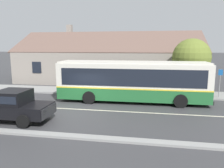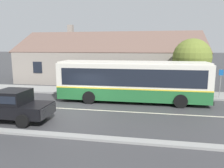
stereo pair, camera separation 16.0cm
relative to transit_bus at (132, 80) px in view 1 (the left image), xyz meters
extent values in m
plane|color=#38383A|center=(-3.44, -2.90, -1.75)|extent=(300.00, 300.00, 0.00)
cube|color=gray|center=(-3.44, 3.10, -1.68)|extent=(60.00, 3.00, 0.15)
cube|color=gray|center=(-3.44, -7.65, -1.69)|extent=(60.00, 0.50, 0.12)
cube|color=beige|center=(-3.44, -2.90, -1.75)|extent=(60.00, 0.16, 0.01)
cube|color=gray|center=(-3.83, 11.33, 0.11)|extent=(21.90, 10.92, 3.73)
cube|color=brown|center=(-3.83, 8.60, 3.26)|extent=(22.50, 5.53, 2.70)
cube|color=brown|center=(-3.83, 14.06, 3.26)|extent=(22.50, 5.53, 2.70)
cube|color=gray|center=(-9.85, 12.42, 5.04)|extent=(0.70, 0.70, 1.20)
cube|color=black|center=(-11.49, 5.84, 0.30)|extent=(1.10, 0.06, 1.30)
cube|color=black|center=(-6.38, 5.84, 0.30)|extent=(1.10, 0.06, 1.30)
cube|color=black|center=(-1.27, 5.84, 0.30)|extent=(1.10, 0.06, 1.30)
cube|color=black|center=(3.84, 5.84, 0.30)|extent=(1.10, 0.06, 1.30)
cube|color=#4C3323|center=(-0.54, 5.84, -0.70)|extent=(1.00, 0.06, 2.10)
cube|color=#236633|center=(-0.02, 0.00, -1.00)|extent=(11.85, 2.64, 0.95)
cube|color=yellow|center=(-0.02, 0.00, -0.48)|extent=(11.87, 2.66, 0.10)
cube|color=silver|center=(-0.02, 0.00, 0.48)|extent=(11.85, 2.64, 1.82)
cube|color=silver|center=(-0.02, 0.00, 1.45)|extent=(11.61, 2.51, 0.12)
cube|color=black|center=(-0.03, 1.26, 0.38)|extent=(10.87, 0.16, 1.32)
cube|color=black|center=(0.00, -1.27, 0.38)|extent=(10.87, 0.16, 1.32)
cube|color=black|center=(5.91, 0.07, 0.38)|extent=(0.07, 2.20, 1.32)
cube|color=black|center=(5.91, 0.07, 1.25)|extent=(0.06, 1.75, 0.24)
cube|color=black|center=(5.93, 0.07, -1.35)|extent=(0.11, 2.50, 0.28)
cube|color=#197233|center=(-1.51, 1.25, -1.00)|extent=(3.31, 0.07, 0.66)
cube|color=black|center=(4.58, 1.32, -0.22)|extent=(0.90, 0.04, 2.52)
cylinder|color=black|center=(3.63, 1.29, -1.25)|extent=(1.00, 0.29, 1.00)
cylinder|color=black|center=(3.66, -1.21, -1.25)|extent=(1.00, 0.29, 1.00)
cylinder|color=black|center=(-3.28, 1.21, -1.25)|extent=(1.00, 0.29, 1.00)
cylinder|color=black|center=(-3.25, -1.29, -1.25)|extent=(1.00, 0.29, 1.00)
cube|color=black|center=(-7.07, -5.90, -1.02)|extent=(5.40, 2.03, 0.70)
cube|color=black|center=(-6.61, -5.90, -0.27)|extent=(1.75, 1.84, 0.80)
cube|color=black|center=(-6.61, -5.90, -0.25)|extent=(1.61, 1.90, 0.44)
cube|color=#232326|center=(-4.34, -5.88, -1.02)|extent=(0.10, 1.83, 0.59)
cube|color=silver|center=(-4.34, -5.23, -0.90)|extent=(0.06, 0.24, 0.16)
cube|color=silver|center=(-4.33, -6.52, -0.90)|extent=(0.06, 0.24, 0.16)
cylinder|color=black|center=(-5.41, -4.90, -1.37)|extent=(0.76, 0.27, 0.76)
cylinder|color=black|center=(-5.40, -6.88, -1.37)|extent=(0.76, 0.27, 0.76)
cube|color=brown|center=(-6.32, 3.19, -1.15)|extent=(1.73, 0.10, 0.04)
cube|color=brown|center=(-6.32, 3.05, -1.15)|extent=(1.73, 0.10, 0.04)
cube|color=brown|center=(-6.32, 2.90, -1.15)|extent=(1.73, 0.10, 0.04)
cube|color=brown|center=(-6.32, 2.78, -0.85)|extent=(1.73, 0.04, 0.10)
cube|color=brown|center=(-6.32, 2.78, -0.71)|extent=(1.73, 0.04, 0.10)
cube|color=black|center=(-5.63, 3.05, -1.38)|extent=(0.08, 0.43, 0.45)
cube|color=black|center=(-7.01, 3.05, -1.38)|extent=(0.08, 0.43, 0.45)
cylinder|color=#4C3828|center=(5.16, 4.13, -0.61)|extent=(0.43, 0.43, 2.27)
sphere|color=olive|center=(5.16, 4.13, 1.67)|extent=(3.52, 3.52, 3.52)
sphere|color=olive|center=(4.47, 4.09, 1.14)|extent=(2.23, 2.23, 2.23)
cylinder|color=gray|center=(7.21, 2.10, -0.40)|extent=(0.07, 0.07, 2.40)
cube|color=#1959A5|center=(7.21, 2.08, 0.55)|extent=(0.36, 0.03, 0.48)
camera|label=1|loc=(1.39, -17.34, 2.70)|focal=35.00mm
camera|label=2|loc=(1.55, -17.31, 2.70)|focal=35.00mm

